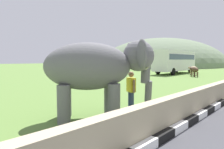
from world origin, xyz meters
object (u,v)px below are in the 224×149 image
Objects in this scene: person_handler at (131,89)px; bus_white at (175,60)px; cow_mid at (193,69)px; elephant at (99,67)px; cow_near at (194,70)px.

person_handler is 0.17× the size of bus_white.
bus_white is 3.47m from cow_mid.
bus_white is at bearing 74.30° from cow_mid.
elephant is 23.14m from cow_mid.
person_handler is 23.58m from bus_white.
cow_near and cow_mid have the same top height.
elephant is 20.32m from cow_near.
cow_mid is at bearing 12.81° from elephant.
bus_white reaches higher than cow_near.
bus_white is at bearing 21.38° from person_handler.
elephant is at bearing -160.59° from bus_white.
elephant is at bearing -168.64° from cow_near.
person_handler is at bearing -165.46° from cow_mid.
cow_near is (-3.53, -4.26, -1.21)m from bus_white.
elephant is 2.38× the size of person_handler.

